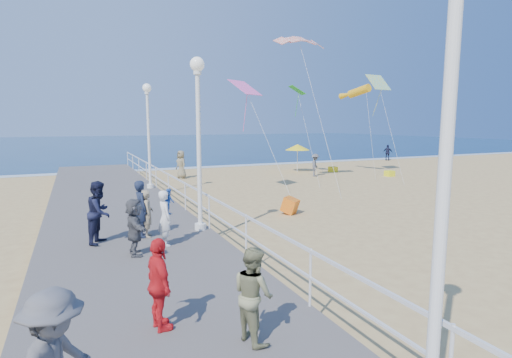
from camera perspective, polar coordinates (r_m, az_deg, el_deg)
name	(u,v)px	position (r m, az deg, el deg)	size (l,w,h in m)	color
ground	(339,224)	(15.32, 11.76, -6.35)	(160.00, 160.00, 0.00)	tan
ocean	(127,143)	(77.53, -17.98, 4.87)	(160.00, 90.00, 0.05)	#0C284A
surf_line	(192,168)	(33.83, -9.18, 1.60)	(160.00, 1.20, 0.04)	white
boardwalk	(130,244)	(12.53, -17.50, -8.86)	(5.00, 44.00, 0.40)	#68635E
railing	(209,203)	(12.77, -6.72, -3.36)	(0.05, 42.00, 0.55)	white
lamp_post_near	(447,133)	(4.57, 25.66, 6.00)	(0.44, 0.44, 5.32)	white
lamp_post_mid	(198,126)	(12.44, -8.23, 7.49)	(0.44, 0.44, 5.32)	white
lamp_post_far	(148,125)	(21.22, -15.14, 7.49)	(0.44, 0.44, 5.32)	white
woman_holding_toddler	(165,218)	(11.27, -12.86, -5.46)	(0.56, 0.37, 1.54)	white
toddler_held	(169,201)	(11.35, -12.34, -3.10)	(0.34, 0.27, 0.71)	blue
spectator_0	(141,209)	(12.28, -16.05, -4.11)	(0.62, 0.40, 1.69)	#1A223A
spectator_1	(253,294)	(6.40, -0.39, -16.10)	(0.72, 0.56, 1.49)	gray
spectator_3	(159,284)	(6.85, -13.66, -14.43)	(0.90, 0.38, 1.54)	red
spectator_5	(135,227)	(10.67, -16.94, -6.56)	(1.37, 0.44, 1.47)	#525256
spectator_6	(147,214)	(12.25, -15.25, -4.78)	(0.51, 0.34, 1.41)	gray
spectator_7	(100,212)	(12.03, -21.45, -4.43)	(0.86, 0.67, 1.76)	#161931
beach_walker_a	(315,165)	(28.44, 8.46, 1.98)	(1.04, 0.60, 1.61)	#535458
beach_walker_b	(388,153)	(42.25, 18.30, 3.60)	(0.93, 0.39, 1.59)	#171A34
beach_walker_c	(181,165)	(27.55, -10.65, 2.05)	(0.93, 0.61, 1.91)	#817859
box_kite	(290,207)	(16.63, 4.89, -4.01)	(0.55, 0.55, 0.60)	red
beach_umbrella	(298,147)	(30.78, 5.95, 4.54)	(1.90, 1.90, 2.14)	white
beach_chair_left	(333,169)	(31.41, 10.92, 1.38)	(0.55, 0.55, 0.40)	yellow
beach_chair_right	(390,173)	(29.84, 18.53, 0.76)	(0.55, 0.55, 0.40)	yellow
kite_parafoil	(300,39)	(24.39, 6.30, 19.28)	(3.07, 0.90, 0.30)	red
kite_windsock	(359,91)	(29.38, 14.54, 12.05)	(0.56, 0.56, 2.81)	#EDA714
kite_diamond_pink	(245,88)	(20.71, -1.58, 12.93)	(1.41, 1.41, 0.02)	#FF5DBD
kite_diamond_multi	(378,82)	(29.97, 17.05, 13.08)	(1.52, 1.52, 0.02)	#1CA9F1
kite_diamond_green	(297,90)	(28.00, 5.89, 12.52)	(1.14, 1.14, 0.02)	green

